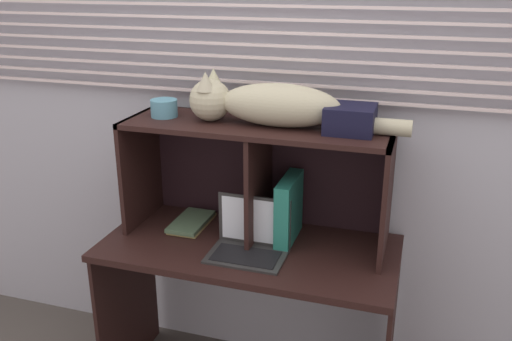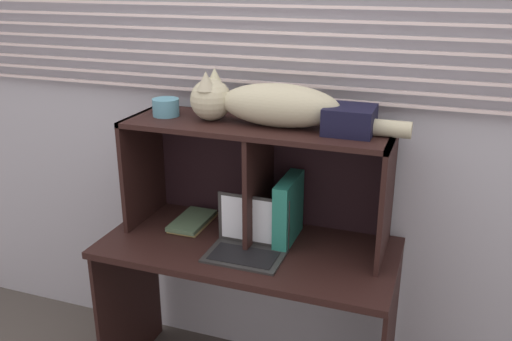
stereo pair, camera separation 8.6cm
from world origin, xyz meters
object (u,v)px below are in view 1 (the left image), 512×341
Objects in this scene: cat at (266,104)px; small_basket at (164,108)px; laptop at (250,242)px; binder_upright at (289,209)px; book_stack at (191,222)px; storage_box at (350,119)px.

cat is 7.87× the size of small_basket.
laptop is 1.11× the size of binder_upright.
cat reaches higher than book_stack.
cat reaches higher than binder_upright.
binder_upright is 2.46× the size of small_basket.
book_stack is 2.34× the size of small_basket.
storage_box is (0.35, 0.00, -0.04)m from cat.
binder_upright is at bearing 180.00° from storage_box.
binder_upright is 0.69m from small_basket.
small_basket is at bearing 159.38° from laptop.
small_basket is at bearing 180.00° from storage_box.
storage_box is (0.24, 0.00, 0.42)m from binder_upright.
cat is at bearing 84.15° from laptop.
small_basket is (-0.11, 0.00, 0.53)m from book_stack.
binder_upright is at bearing 0.00° from small_basket.
book_stack is (-0.35, -0.00, -0.58)m from cat.
small_basket is (-0.46, 0.00, -0.05)m from cat.
storage_box is (0.70, 0.00, 0.54)m from book_stack.
book_stack is 0.54m from small_basket.
binder_upright is at bearing 0.00° from cat.
binder_upright is (0.11, 0.00, -0.45)m from cat.
storage_box reaches higher than book_stack.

